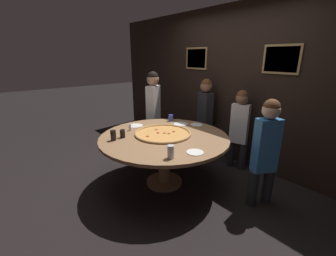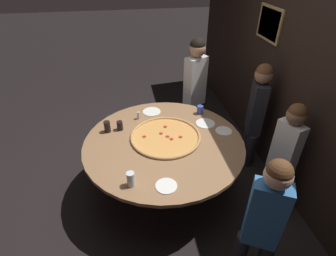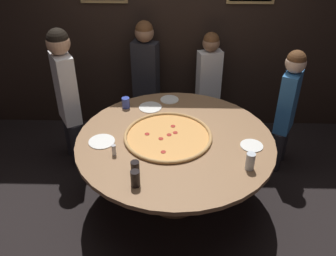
{
  "view_description": "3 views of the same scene",
  "coord_description": "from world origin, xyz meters",
  "px_view_note": "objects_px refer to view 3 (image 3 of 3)",
  "views": [
    {
      "loc": [
        2.27,
        -1.84,
        1.79
      ],
      "look_at": [
        0.02,
        0.05,
        0.85
      ],
      "focal_mm": 24.0,
      "sensor_mm": 36.0,
      "label": 1
    },
    {
      "loc": [
        2.29,
        -0.36,
        2.5
      ],
      "look_at": [
        -0.01,
        0.05,
        0.9
      ],
      "focal_mm": 28.0,
      "sensor_mm": 36.0,
      "label": 2
    },
    {
      "loc": [
        -0.0,
        -2.74,
        2.66
      ],
      "look_at": [
        -0.07,
        -0.05,
        0.89
      ],
      "focal_mm": 40.0,
      "sensor_mm": 36.0,
      "label": 3
    }
  ],
  "objects_px": {
    "drink_cup_beside_pizza": "(136,178)",
    "diner_side_right": "(209,79)",
    "white_plate_far_back": "(102,141)",
    "white_plate_near_front": "(170,100)",
    "giant_pizza": "(169,136)",
    "diner_far_right": "(67,91)",
    "drink_cup_near_right": "(136,168)",
    "diner_centre_back": "(288,104)",
    "white_plate_right_side": "(151,107)",
    "drink_cup_centre_back": "(126,103)",
    "dining_table": "(176,149)",
    "white_plate_left_side": "(252,146)",
    "diner_far_left": "(146,73)",
    "condiment_shaker": "(115,150)",
    "drink_cup_front_edge": "(251,161)"
  },
  "relations": [
    {
      "from": "white_plate_near_front",
      "to": "white_plate_far_back",
      "type": "bearing_deg",
      "value": -126.96
    },
    {
      "from": "white_plate_left_side",
      "to": "diner_far_right",
      "type": "height_order",
      "value": "diner_far_right"
    },
    {
      "from": "white_plate_far_back",
      "to": "condiment_shaker",
      "type": "height_order",
      "value": "condiment_shaker"
    },
    {
      "from": "giant_pizza",
      "to": "diner_side_right",
      "type": "bearing_deg",
      "value": 69.66
    },
    {
      "from": "drink_cup_near_right",
      "to": "white_plate_near_front",
      "type": "xyz_separation_m",
      "value": [
        0.25,
        1.19,
        -0.05
      ]
    },
    {
      "from": "white_plate_right_side",
      "to": "drink_cup_centre_back",
      "type": "bearing_deg",
      "value": -179.89
    },
    {
      "from": "diner_centre_back",
      "to": "diner_side_right",
      "type": "distance_m",
      "value": 0.99
    },
    {
      "from": "drink_cup_beside_pizza",
      "to": "white_plate_near_front",
      "type": "relative_size",
      "value": 0.7
    },
    {
      "from": "dining_table",
      "to": "white_plate_right_side",
      "type": "relative_size",
      "value": 7.66
    },
    {
      "from": "white_plate_left_side",
      "to": "diner_side_right",
      "type": "distance_m",
      "value": 1.36
    },
    {
      "from": "white_plate_near_front",
      "to": "drink_cup_near_right",
      "type": "bearing_deg",
      "value": -101.61
    },
    {
      "from": "white_plate_left_side",
      "to": "giant_pizza",
      "type": "bearing_deg",
      "value": 170.92
    },
    {
      "from": "giant_pizza",
      "to": "drink_cup_near_right",
      "type": "relative_size",
      "value": 7.26
    },
    {
      "from": "dining_table",
      "to": "diner_far_left",
      "type": "relative_size",
      "value": 1.25
    },
    {
      "from": "white_plate_far_back",
      "to": "white_plate_near_front",
      "type": "distance_m",
      "value": 0.97
    },
    {
      "from": "white_plate_far_back",
      "to": "white_plate_near_front",
      "type": "height_order",
      "value": "same"
    },
    {
      "from": "condiment_shaker",
      "to": "diner_far_left",
      "type": "xyz_separation_m",
      "value": [
        0.16,
        1.49,
        0.02
      ]
    },
    {
      "from": "white_plate_far_back",
      "to": "white_plate_near_front",
      "type": "bearing_deg",
      "value": 53.04
    },
    {
      "from": "drink_cup_beside_pizza",
      "to": "white_plate_left_side",
      "type": "relative_size",
      "value": 0.68
    },
    {
      "from": "diner_far_right",
      "to": "diner_centre_back",
      "type": "bearing_deg",
      "value": -120.86
    },
    {
      "from": "giant_pizza",
      "to": "drink_cup_beside_pizza",
      "type": "bearing_deg",
      "value": -109.61
    },
    {
      "from": "drink_cup_centre_back",
      "to": "drink_cup_beside_pizza",
      "type": "bearing_deg",
      "value": -79.8
    },
    {
      "from": "drink_cup_beside_pizza",
      "to": "drink_cup_near_right",
      "type": "height_order",
      "value": "drink_cup_beside_pizza"
    },
    {
      "from": "giant_pizza",
      "to": "diner_centre_back",
      "type": "bearing_deg",
      "value": 25.8
    },
    {
      "from": "dining_table",
      "to": "diner_centre_back",
      "type": "height_order",
      "value": "diner_centre_back"
    },
    {
      "from": "white_plate_far_back",
      "to": "condiment_shaker",
      "type": "distance_m",
      "value": 0.23
    },
    {
      "from": "diner_centre_back",
      "to": "diner_far_left",
      "type": "height_order",
      "value": "diner_far_left"
    },
    {
      "from": "giant_pizza",
      "to": "white_plate_right_side",
      "type": "height_order",
      "value": "giant_pizza"
    },
    {
      "from": "condiment_shaker",
      "to": "diner_far_left",
      "type": "relative_size",
      "value": 0.07
    },
    {
      "from": "giant_pizza",
      "to": "white_plate_near_front",
      "type": "bearing_deg",
      "value": 90.03
    },
    {
      "from": "dining_table",
      "to": "diner_far_right",
      "type": "height_order",
      "value": "diner_far_right"
    },
    {
      "from": "white_plate_right_side",
      "to": "diner_side_right",
      "type": "xyz_separation_m",
      "value": [
        0.64,
        0.69,
        -0.01
      ]
    },
    {
      "from": "drink_cup_beside_pizza",
      "to": "white_plate_left_side",
      "type": "bearing_deg",
      "value": 28.76
    },
    {
      "from": "drink_cup_near_right",
      "to": "diner_centre_back",
      "type": "distance_m",
      "value": 1.82
    },
    {
      "from": "giant_pizza",
      "to": "diner_far_right",
      "type": "relative_size",
      "value": 0.52
    },
    {
      "from": "diner_far_right",
      "to": "diner_side_right",
      "type": "distance_m",
      "value": 1.63
    },
    {
      "from": "drink_cup_centre_back",
      "to": "diner_centre_back",
      "type": "relative_size",
      "value": 0.08
    },
    {
      "from": "diner_far_right",
      "to": "diner_centre_back",
      "type": "height_order",
      "value": "diner_far_right"
    },
    {
      "from": "diner_centre_back",
      "to": "diner_far_right",
      "type": "bearing_deg",
      "value": -62.63
    },
    {
      "from": "white_plate_near_front",
      "to": "white_plate_right_side",
      "type": "bearing_deg",
      "value": -139.21
    },
    {
      "from": "white_plate_far_back",
      "to": "diner_centre_back",
      "type": "distance_m",
      "value": 1.92
    },
    {
      "from": "drink_cup_front_edge",
      "to": "diner_far_left",
      "type": "xyz_separation_m",
      "value": [
        -0.95,
        1.65,
        -0.01
      ]
    },
    {
      "from": "giant_pizza",
      "to": "diner_far_right",
      "type": "height_order",
      "value": "diner_far_right"
    },
    {
      "from": "white_plate_right_side",
      "to": "giant_pizza",
      "type": "bearing_deg",
      "value": -69.84
    },
    {
      "from": "giant_pizza",
      "to": "white_plate_near_front",
      "type": "xyz_separation_m",
      "value": [
        -0.0,
        0.69,
        -0.01
      ]
    },
    {
      "from": "drink_cup_near_right",
      "to": "white_plate_far_back",
      "type": "relative_size",
      "value": 0.47
    },
    {
      "from": "drink_cup_beside_pizza",
      "to": "drink_cup_near_right",
      "type": "relative_size",
      "value": 1.23
    },
    {
      "from": "diner_far_left",
      "to": "dining_table",
      "type": "bearing_deg",
      "value": 121.57
    },
    {
      "from": "drink_cup_beside_pizza",
      "to": "diner_side_right",
      "type": "height_order",
      "value": "diner_side_right"
    },
    {
      "from": "giant_pizza",
      "to": "diner_far_left",
      "type": "distance_m",
      "value": 1.26
    }
  ]
}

